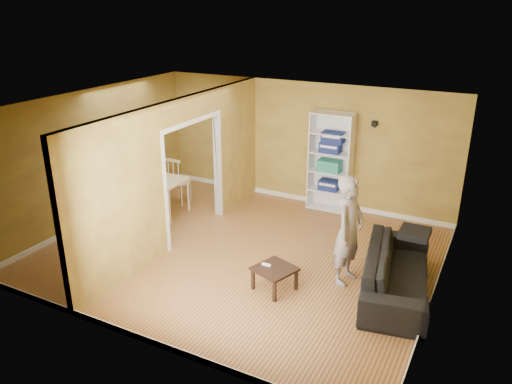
% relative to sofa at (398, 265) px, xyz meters
% --- Properties ---
extents(room_shell, '(6.50, 6.50, 6.50)m').
position_rel_sofa_xyz_m(room_shell, '(-2.70, 0.01, 0.85)').
color(room_shell, olive).
rests_on(room_shell, ground).
extents(partition, '(0.22, 5.50, 2.60)m').
position_rel_sofa_xyz_m(partition, '(-3.90, 0.01, 0.85)').
color(partition, '#B49A3C').
rests_on(partition, ground).
extents(wall_speaker, '(0.10, 0.10, 0.10)m').
position_rel_sofa_xyz_m(wall_speaker, '(-1.20, 2.70, 1.45)').
color(wall_speaker, black).
rests_on(wall_speaker, room_shell).
extents(sofa, '(2.49, 1.40, 0.90)m').
position_rel_sofa_xyz_m(sofa, '(0.00, 0.00, 0.00)').
color(sofa, '#292A31').
rests_on(sofa, ground).
extents(person, '(0.81, 0.67, 2.04)m').
position_rel_sofa_xyz_m(person, '(-0.77, -0.05, 0.57)').
color(person, slate).
rests_on(person, ground).
extents(bookshelf, '(0.87, 0.38, 2.07)m').
position_rel_sofa_xyz_m(bookshelf, '(-2.00, 2.62, 0.59)').
color(bookshelf, white).
rests_on(bookshelf, ground).
extents(paper_box_navy_a, '(0.41, 0.27, 0.21)m').
position_rel_sofa_xyz_m(paper_box_navy_a, '(-2.00, 2.57, 0.09)').
color(paper_box_navy_a, navy).
rests_on(paper_box_navy_a, bookshelf).
extents(paper_box_teal, '(0.46, 0.30, 0.24)m').
position_rel_sofa_xyz_m(paper_box_teal, '(-2.02, 2.57, 0.51)').
color(paper_box_teal, '#1D7A6A').
rests_on(paper_box_teal, bookshelf).
extents(paper_box_navy_b, '(0.41, 0.27, 0.21)m').
position_rel_sofa_xyz_m(paper_box_navy_b, '(-2.02, 2.57, 0.90)').
color(paper_box_navy_b, navy).
rests_on(paper_box_navy_b, bookshelf).
extents(paper_box_navy_c, '(0.43, 0.28, 0.22)m').
position_rel_sofa_xyz_m(paper_box_navy_c, '(-1.97, 2.57, 1.13)').
color(paper_box_navy_c, navy).
rests_on(paper_box_navy_c, bookshelf).
extents(coffee_table, '(0.56, 0.56, 0.37)m').
position_rel_sofa_xyz_m(coffee_table, '(-1.65, -0.81, -0.13)').
color(coffee_table, black).
rests_on(coffee_table, ground).
extents(game_controller, '(0.14, 0.04, 0.03)m').
position_rel_sofa_xyz_m(game_controller, '(-1.80, -0.80, -0.06)').
color(game_controller, white).
rests_on(game_controller, coffee_table).
extents(dining_table, '(1.19, 0.79, 0.74)m').
position_rel_sofa_xyz_m(dining_table, '(-5.10, 0.77, 0.22)').
color(dining_table, '#DABC7D').
rests_on(dining_table, ground).
extents(chair_left, '(0.49, 0.49, 1.03)m').
position_rel_sofa_xyz_m(chair_left, '(-5.83, 0.78, 0.07)').
color(chair_left, tan).
rests_on(chair_left, ground).
extents(chair_near, '(0.48, 0.48, 1.00)m').
position_rel_sofa_xyz_m(chair_near, '(-4.98, 0.11, 0.05)').
color(chair_near, tan).
rests_on(chair_near, ground).
extents(chair_far, '(0.48, 0.48, 1.04)m').
position_rel_sofa_xyz_m(chair_far, '(-4.99, 1.43, 0.07)').
color(chair_far, tan).
rests_on(chair_far, ground).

